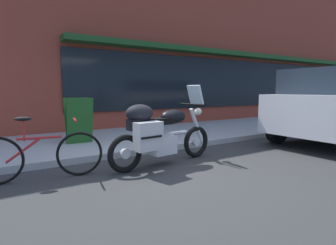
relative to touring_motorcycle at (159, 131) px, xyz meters
The scene contains 6 objects.
ground_plane 0.71m from the touring_motorcycle, 76.51° to the right, with size 80.00×80.00×0.00m, color #323232.
storefront_building 8.12m from the touring_motorcycle, 32.27° to the left, with size 20.89×0.90×6.32m.
sidewalk_curb 9.42m from the touring_motorcycle, 14.84° to the left, with size 30.00×3.13×0.12m.
touring_motorcycle is the anchor object (origin of this frame).
parked_bicycle 1.85m from the touring_motorcycle, behind, with size 1.72×0.48×0.92m.
sandwich_board_sign 2.30m from the touring_motorcycle, 110.24° to the left, with size 0.55×0.42×0.99m.
Camera 1 is at (-2.34, -3.51, 1.29)m, focal length 28.86 mm.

